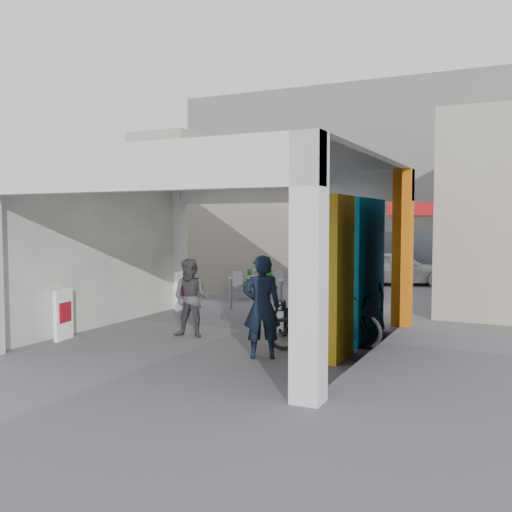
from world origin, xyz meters
The scene contains 21 objects.
ground centered at (0.00, 0.00, 0.00)m, with size 90.00×90.00×0.00m, color slate.
arcade_canopy centered at (0.54, -0.82, 2.30)m, with size 6.40×6.45×6.40m.
far_building centered at (0.00, 13.99, 3.99)m, with size 18.00×4.08×8.00m.
plaza_bldg_left centered at (-4.50, 7.50, 2.50)m, with size 2.00×9.00×5.00m, color #AAA28D.
plaza_bldg_right centered at (4.50, 7.50, 2.50)m, with size 2.00×9.00×5.00m, color #AAA28D.
bollard_left centered at (-1.59, 2.42, 0.42)m, with size 0.09×0.09×0.83m, color gray.
bollard_center centered at (-0.12, 2.38, 0.42)m, with size 0.09×0.09×0.85m, color gray.
bollard_right centered at (1.52, 2.47, 0.48)m, with size 0.09×0.09×0.95m, color gray.
advert_board_near centered at (-2.75, -2.44, 0.51)m, with size 0.18×0.56×1.00m.
advert_board_far centered at (-2.75, 1.75, 0.51)m, with size 0.18×0.56×1.00m.
cafe_set centered at (-1.87, 4.53, 0.30)m, with size 1.39×1.12×0.84m.
produce_stand centered at (-2.37, 5.92, 0.29)m, with size 1.12×0.61×0.74m.
crate_stack centered at (0.53, 7.11, 0.28)m, with size 0.46×0.36×0.56m.
border_collie centered at (0.88, 0.15, 0.28)m, with size 0.26×0.51×0.71m.
man_with_dog centered at (1.45, -2.12, 0.89)m, with size 0.65×0.43×1.78m, color black.
man_back_turned centered at (-0.59, -1.14, 0.80)m, with size 0.77×0.60×1.59m, color #424245.
man_elderly centered at (2.57, 0.92, 0.77)m, with size 0.75×0.49×1.53m, color #5973AD.
man_crates centered at (0.01, 8.85, 0.90)m, with size 1.06×0.44×1.80m, color black.
bicycle_front centered at (2.30, -0.44, 0.48)m, with size 0.64×1.84×0.97m, color black.
bicycle_rear centered at (2.00, -1.22, 0.47)m, with size 0.44×1.56×0.94m, color black.
white_van centered at (1.24, 10.08, 0.62)m, with size 1.47×3.65×1.24m, color silver.
Camera 1 is at (5.55, -10.88, 2.38)m, focal length 40.00 mm.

